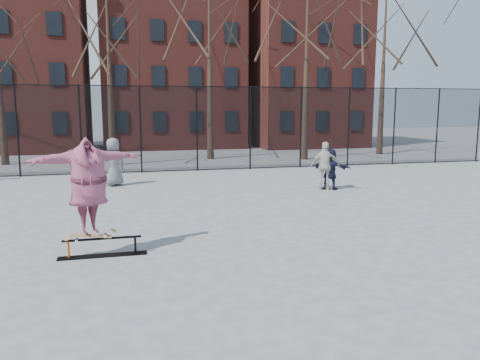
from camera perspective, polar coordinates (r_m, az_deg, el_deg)
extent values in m
plane|color=slate|center=(9.66, -0.36, -9.49)|extent=(100.00, 100.00, 0.00)
cube|color=black|center=(10.18, -16.37, -8.84)|extent=(1.78, 0.27, 0.01)
cylinder|color=#ED590D|center=(10.19, -20.17, -7.98)|extent=(0.05, 0.05, 0.37)
cylinder|color=black|center=(10.12, -12.64, -7.75)|extent=(0.05, 0.05, 0.37)
cylinder|color=black|center=(10.08, -16.46, -6.88)|extent=(1.57, 0.05, 0.05)
imported|color=#523B93|center=(9.86, -17.98, -0.72)|extent=(2.46, 1.57, 1.95)
imported|color=slate|center=(18.64, -15.15, 2.14)|extent=(1.08, 0.96, 1.86)
imported|color=beige|center=(17.42, 10.36, 1.70)|extent=(1.12, 0.84, 1.77)
imported|color=black|center=(17.53, 10.94, 1.34)|extent=(1.42, 1.20, 1.54)
cylinder|color=black|center=(22.37, -25.52, 5.43)|extent=(0.07, 0.07, 4.00)
cylinder|color=black|center=(22.00, -18.85, 5.78)|extent=(0.07, 0.07, 4.00)
cylinder|color=black|center=(21.94, -12.04, 6.05)|extent=(0.07, 0.07, 4.00)
cylinder|color=black|center=(22.18, -5.27, 6.24)|extent=(0.07, 0.07, 4.00)
cylinder|color=black|center=(22.72, 1.26, 6.35)|extent=(0.07, 0.07, 4.00)
cylinder|color=black|center=(23.53, 7.42, 6.37)|extent=(0.07, 0.07, 4.00)
cylinder|color=black|center=(24.60, 13.11, 6.32)|extent=(0.07, 0.07, 4.00)
cylinder|color=black|center=(25.88, 18.28, 6.23)|extent=(0.07, 0.07, 4.00)
cylinder|color=black|center=(27.35, 22.92, 6.10)|extent=(0.07, 0.07, 4.00)
cylinder|color=black|center=(28.98, 27.07, 5.95)|extent=(0.07, 0.07, 4.00)
cube|color=black|center=(22.03, -8.38, 6.17)|extent=(34.00, 0.01, 4.00)
cylinder|color=black|center=(22.02, -8.50, 11.27)|extent=(34.00, 0.04, 0.04)
cone|color=black|center=(25.42, -15.98, 6.99)|extent=(0.40, 0.40, 4.62)
cone|color=black|center=(27.11, -4.10, 7.42)|extent=(0.40, 0.40, 4.62)
cone|color=black|center=(27.36, 7.90, 7.37)|extent=(0.40, 0.40, 4.62)
cone|color=black|center=(30.96, 16.57, 7.27)|extent=(0.40, 0.40, 4.62)
cube|color=maroon|center=(35.69, -25.65, 12.89)|extent=(9.00, 7.00, 12.00)
cube|color=maroon|center=(35.26, -8.20, 14.54)|extent=(10.00, 7.00, 13.00)
cube|color=maroon|center=(37.55, 7.59, 12.68)|extent=(8.00, 7.00, 11.00)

